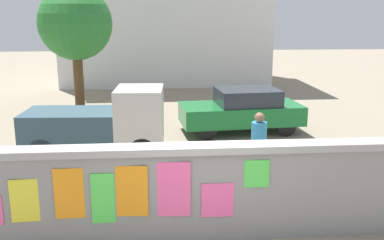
{
  "coord_description": "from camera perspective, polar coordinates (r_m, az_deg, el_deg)",
  "views": [
    {
      "loc": [
        -0.72,
        -6.85,
        3.75
      ],
      "look_at": [
        0.09,
        2.93,
        1.36
      ],
      "focal_mm": 41.37,
      "sensor_mm": 36.0,
      "label": 1
    }
  ],
  "objects": [
    {
      "name": "poster_wall",
      "position": [
        7.47,
        1.12,
        -9.13
      ],
      "size": [
        7.94,
        0.42,
        1.65
      ],
      "color": "gray",
      "rests_on": "ground"
    },
    {
      "name": "car_parked",
      "position": [
        14.19,
        6.5,
        1.35
      ],
      "size": [
        3.94,
        2.03,
        1.4
      ],
      "color": "black",
      "rests_on": "ground"
    },
    {
      "name": "tree_roadside",
      "position": [
        17.16,
        -14.81,
        11.86
      ],
      "size": [
        2.71,
        2.71,
        4.71
      ],
      "color": "brown",
      "rests_on": "ground"
    },
    {
      "name": "auto_rickshaw_truck",
      "position": [
        11.84,
        -11.5,
        -0.48
      ],
      "size": [
        3.68,
        1.7,
        1.85
      ],
      "color": "black",
      "rests_on": "ground"
    },
    {
      "name": "ground",
      "position": [
        15.33,
        -1.87,
        -0.44
      ],
      "size": [
        60.0,
        60.0,
        0.0
      ],
      "primitive_type": "plane",
      "color": "gray"
    },
    {
      "name": "motorcycle",
      "position": [
        8.9,
        -13.74,
        -8.37
      ],
      "size": [
        1.9,
        0.56,
        0.87
      ],
      "color": "black",
      "rests_on": "ground"
    },
    {
      "name": "person_walking",
      "position": [
        9.92,
        8.6,
        -2.62
      ],
      "size": [
        0.46,
        0.46,
        1.62
      ],
      "color": "#338CBF",
      "rests_on": "ground"
    },
    {
      "name": "bicycle_near",
      "position": [
        9.1,
        13.98,
        -8.55
      ],
      "size": [
        1.71,
        0.44,
        0.95
      ],
      "color": "black",
      "rests_on": "ground"
    },
    {
      "name": "bicycle_far",
      "position": [
        8.93,
        0.48,
        -8.55
      ],
      "size": [
        1.71,
        0.44,
        0.95
      ],
      "color": "black",
      "rests_on": "ground"
    }
  ]
}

